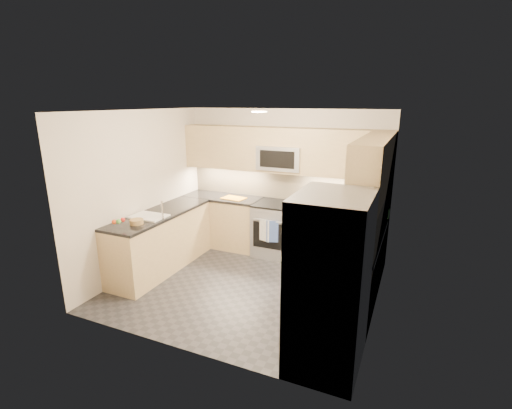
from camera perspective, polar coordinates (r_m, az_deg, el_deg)
name	(u,v)px	position (r m, az deg, el deg)	size (l,w,h in m)	color
floor	(246,285)	(5.59, -1.48, -12.33)	(3.60, 3.20, 0.00)	#26272C
ceiling	(245,111)	(4.94, -1.69, 14.22)	(3.60, 3.20, 0.02)	beige
wall_back	(284,182)	(6.56, 4.40, 3.54)	(3.60, 0.02, 2.50)	beige
wall_front	(178,243)	(3.81, -11.94, -5.81)	(3.60, 0.02, 2.50)	beige
wall_left	(142,191)	(6.09, -17.09, 1.93)	(0.02, 3.20, 2.50)	beige
wall_right	(382,220)	(4.68, 18.81, -2.28)	(0.02, 3.20, 2.50)	beige
base_cab_back_left	(223,222)	(6.94, -5.09, -2.65)	(1.42, 0.60, 0.90)	tan
base_cab_back_right	(340,239)	(6.24, 12.83, -5.13)	(1.42, 0.60, 0.90)	tan
base_cab_right	(354,272)	(5.13, 14.81, -9.94)	(0.60, 1.70, 0.90)	tan
base_cab_peninsula	(161,242)	(6.14, -14.35, -5.59)	(0.60, 2.00, 0.90)	tan
countertop_back_left	(222,197)	(6.81, -5.19, 1.11)	(1.42, 0.63, 0.04)	black
countertop_back_right	(342,211)	(6.09, 13.09, -0.99)	(1.42, 0.63, 0.04)	black
countertop_right	(356,238)	(4.95, 15.19, -5.03)	(0.63, 1.70, 0.04)	black
countertop_peninsula	(159,214)	(5.99, -14.65, -1.39)	(0.63, 2.00, 0.04)	black
upper_cab_back	(282,150)	(6.30, 3.98, 8.35)	(3.60, 0.35, 0.75)	tan
upper_cab_right	(374,168)	(4.83, 17.65, 5.41)	(0.35, 1.95, 0.75)	tan
backsplash_back	(284,185)	(6.57, 4.38, 3.06)	(3.60, 0.01, 0.51)	tan
backsplash_right	(385,214)	(5.12, 19.19, -1.42)	(0.01, 2.30, 0.51)	tan
gas_range	(277,230)	(6.49, 3.30, -3.89)	(0.76, 0.65, 0.91)	#919399
range_cooktop	(278,204)	(6.35, 3.36, 0.02)	(0.76, 0.65, 0.03)	black
oven_door_glass	(270,236)	(6.20, 2.22, -4.88)	(0.62, 0.02, 0.45)	black
oven_handle	(270,221)	(6.09, 2.18, -2.56)	(0.02, 0.02, 0.60)	#B2B5BA
microwave	(281,158)	(6.30, 3.88, 7.20)	(0.76, 0.40, 0.40)	#A3A6AB
microwave_door	(277,159)	(6.11, 3.22, 6.94)	(0.60, 0.01, 0.28)	black
refrigerator	(330,283)	(3.79, 11.24, -11.71)	(0.70, 0.90, 1.80)	gray
fridge_handle_left	(288,279)	(3.70, 4.95, -11.31)	(0.02, 0.02, 1.20)	#B2B5BA
fridge_handle_right	(299,264)	(4.01, 6.64, -9.14)	(0.02, 0.02, 1.20)	#B2B5BA
sink_basin	(149,221)	(5.82, -16.13, -2.42)	(0.52, 0.38, 0.16)	white
faucet	(162,210)	(5.60, -14.23, -0.83)	(0.03, 0.03, 0.28)	silver
utensil_bowl	(381,212)	(5.86, 18.70, -1.17)	(0.24, 0.24, 0.14)	#4FA747
cutting_board	(234,198)	(6.63, -3.46, 0.98)	(0.40, 0.28, 0.01)	orange
fruit_basket	(137,222)	(5.51, -17.90, -2.54)	(0.19, 0.19, 0.07)	#A17F4B
fruit_apple	(123,220)	(5.39, -19.81, -2.23)	(0.06, 0.06, 0.06)	red
fruit_pear	(119,222)	(5.33, -20.39, -2.47)	(0.07, 0.07, 0.07)	#549D43
dish_towel_check	(264,230)	(6.16, 1.27, -4.00)	(0.20, 0.02, 0.37)	white
dish_towel_blue	(272,232)	(6.11, 2.52, -4.18)	(0.20, 0.02, 0.37)	#304686
fruit_orange	(114,222)	(5.34, -20.99, -2.51)	(0.06, 0.06, 0.06)	#E34719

